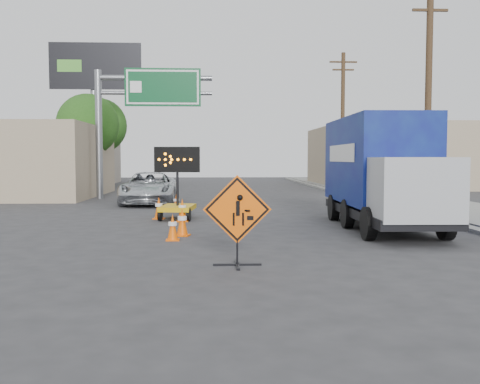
{
  "coord_description": "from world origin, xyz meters",
  "views": [
    {
      "loc": [
        -0.41,
        -10.75,
        2.15
      ],
      "look_at": [
        0.23,
        2.43,
        1.32
      ],
      "focal_mm": 40.0,
      "sensor_mm": 36.0,
      "label": 1
    }
  ],
  "objects": [
    {
      "name": "cone_b",
      "position": [
        -1.3,
        4.04,
        0.39
      ],
      "size": [
        0.48,
        0.48,
        0.78
      ],
      "rotation": [
        0.0,
        0.0,
        -0.23
      ],
      "color": "#F15905",
      "rests_on": "ground"
    },
    {
      "name": "tree_left_far",
      "position": [
        -9.0,
        30.0,
        4.6
      ],
      "size": [
        4.1,
        4.1,
        6.66
      ],
      "color": "#47331E",
      "rests_on": "ground"
    },
    {
      "name": "highway_gantry",
      "position": [
        -4.43,
        17.96,
        5.07
      ],
      "size": [
        6.18,
        0.38,
        6.9
      ],
      "color": "slate",
      "rests_on": "ground"
    },
    {
      "name": "utility_pole_near",
      "position": [
        8.0,
        10.0,
        4.68
      ],
      "size": [
        1.8,
        0.26,
        9.0
      ],
      "color": "#47331E",
      "rests_on": "ground"
    },
    {
      "name": "sidewalk_right",
      "position": [
        9.5,
        15.0,
        0.07
      ],
      "size": [
        4.0,
        60.0,
        0.15
      ],
      "primitive_type": "cube",
      "color": "gray",
      "rests_on": "ground"
    },
    {
      "name": "cone_c",
      "position": [
        -1.49,
        7.42,
        0.4
      ],
      "size": [
        0.42,
        0.42,
        0.8
      ],
      "rotation": [
        0.0,
        0.0,
        -0.04
      ],
      "color": "#F15905",
      "rests_on": "ground"
    },
    {
      "name": "construction_sign",
      "position": [
        0.05,
        -0.15,
        0.96
      ],
      "size": [
        1.37,
        0.97,
        1.82
      ],
      "rotation": [
        0.0,
        0.0,
        -0.01
      ],
      "color": "black",
      "rests_on": "ground"
    },
    {
      "name": "curb_right",
      "position": [
        7.2,
        15.0,
        0.06
      ],
      "size": [
        0.4,
        60.0,
        0.12
      ],
      "primitive_type": "cube",
      "color": "gray",
      "rests_on": "ground"
    },
    {
      "name": "box_truck",
      "position": [
        4.71,
        5.41,
        1.55
      ],
      "size": [
        2.45,
        7.25,
        3.42
      ],
      "rotation": [
        0.0,
        0.0,
        -0.03
      ],
      "color": "black",
      "rests_on": "ground"
    },
    {
      "name": "storefront_left_far",
      "position": [
        -15.0,
        34.0,
        2.2
      ],
      "size": [
        12.0,
        10.0,
        4.4
      ],
      "primitive_type": "cube",
      "color": "gray",
      "rests_on": "ground"
    },
    {
      "name": "cone_d",
      "position": [
        -2.37,
        8.24,
        0.39
      ],
      "size": [
        0.44,
        0.44,
        0.78
      ],
      "rotation": [
        0.0,
        0.0,
        -0.11
      ],
      "color": "#F15905",
      "rests_on": "ground"
    },
    {
      "name": "utility_pole_far",
      "position": [
        8.0,
        24.0,
        4.68
      ],
      "size": [
        1.8,
        0.26,
        9.0
      ],
      "color": "#47331E",
      "rests_on": "ground"
    },
    {
      "name": "ground",
      "position": [
        0.0,
        0.0,
        0.0
      ],
      "size": [
        100.0,
        100.0,
        0.0
      ],
      "primitive_type": "plane",
      "color": "#2D2D30",
      "rests_on": "ground"
    },
    {
      "name": "arrow_board",
      "position": [
        -1.7,
        8.18,
        0.58
      ],
      "size": [
        1.62,
        1.91,
        2.56
      ],
      "rotation": [
        0.0,
        0.0,
        -0.11
      ],
      "color": "#D29E0B",
      "rests_on": "ground"
    },
    {
      "name": "billboard",
      "position": [
        -8.35,
        25.87,
        7.35
      ],
      "size": [
        6.1,
        0.54,
        9.85
      ],
      "color": "slate",
      "rests_on": "ground"
    },
    {
      "name": "tree_left_near",
      "position": [
        -8.0,
        22.0,
        4.16
      ],
      "size": [
        3.71,
        3.71,
        6.03
      ],
      "color": "#47331E",
      "rests_on": "ground"
    },
    {
      "name": "pickup_truck",
      "position": [
        -3.48,
        14.72,
        0.75
      ],
      "size": [
        2.65,
        5.47,
        1.5
      ],
      "primitive_type": "imported",
      "rotation": [
        0.0,
        0.0,
        0.03
      ],
      "color": "silver",
      "rests_on": "ground"
    },
    {
      "name": "cone_a",
      "position": [
        -1.5,
        3.23,
        0.35
      ],
      "size": [
        0.36,
        0.36,
        0.69
      ],
      "rotation": [
        0.0,
        0.0,
        0.03
      ],
      "color": "#F15905",
      "rests_on": "ground"
    },
    {
      "name": "cone_e",
      "position": [
        -1.95,
        11.03,
        0.36
      ],
      "size": [
        0.37,
        0.37,
        0.72
      ],
      "rotation": [
        0.0,
        0.0,
        0.0
      ],
      "color": "#F15905",
      "rests_on": "ground"
    },
    {
      "name": "building_right_far",
      "position": [
        13.0,
        30.0,
        2.3
      ],
      "size": [
        10.0,
        14.0,
        4.6
      ],
      "primitive_type": "cube",
      "color": "tan",
      "rests_on": "ground"
    }
  ]
}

